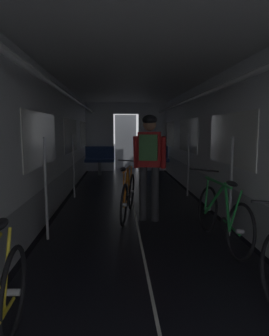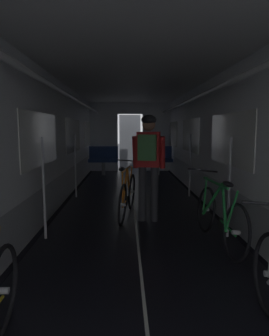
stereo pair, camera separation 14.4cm
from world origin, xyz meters
TOP-DOWN VIEW (x-y plane):
  - train_car_shell at (-0.00, 3.60)m, footprint 3.14×12.34m
  - bench_seat_far_left at (-0.90, 8.07)m, footprint 0.98×0.51m
  - bench_seat_far_right at (0.90, 8.07)m, footprint 0.98×0.51m
  - bicycle_green at (1.05, 1.82)m, footprint 0.45×1.69m
  - person_cyclist_aisle at (0.21, 2.87)m, footprint 0.56×0.44m
  - bicycle_orange_in_aisle at (-0.13, 3.14)m, footprint 0.44×1.68m

SIDE VIEW (x-z plane):
  - bicycle_green at x=1.05m, z-range -0.10..0.86m
  - bicycle_orange_in_aisle at x=-0.13m, z-range -0.09..0.86m
  - bench_seat_far_left at x=-0.90m, z-range 0.09..1.04m
  - bench_seat_far_right at x=0.90m, z-range 0.09..1.04m
  - person_cyclist_aisle at x=0.21m, z-range 0.21..1.94m
  - train_car_shell at x=0.00m, z-range 0.41..2.98m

